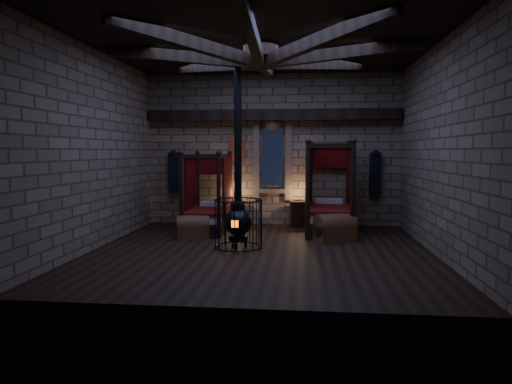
# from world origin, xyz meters

# --- Properties ---
(room) EXTENTS (7.02, 7.02, 4.29)m
(room) POSITION_xyz_m (-0.00, 0.09, 3.74)
(room) COLOR black
(room) RESTS_ON ground
(bed_left) EXTENTS (1.03, 1.92, 1.98)m
(bed_left) POSITION_xyz_m (-1.57, 2.21, 0.49)
(bed_left) COLOR black
(bed_left) RESTS_ON ground
(bed_right) EXTENTS (1.23, 2.20, 2.24)m
(bed_right) POSITION_xyz_m (1.53, 2.39, 0.55)
(bed_right) COLOR black
(bed_right) RESTS_ON ground
(trunk_left) EXTENTS (0.85, 0.65, 0.55)m
(trunk_left) POSITION_xyz_m (-1.73, 1.24, 0.25)
(trunk_left) COLOR brown
(trunk_left) RESTS_ON ground
(trunk_right) EXTENTS (1.02, 0.87, 0.64)m
(trunk_right) POSITION_xyz_m (1.60, 1.22, 0.29)
(trunk_right) COLOR brown
(trunk_right) RESTS_ON ground
(nightstand_left) EXTENTS (0.49, 0.48, 0.88)m
(nightstand_left) POSITION_xyz_m (-0.95, 3.08, 0.37)
(nightstand_left) COLOR black
(nightstand_left) RESTS_ON ground
(nightstand_right) EXTENTS (0.51, 0.49, 0.77)m
(nightstand_right) POSITION_xyz_m (0.72, 3.15, 0.36)
(nightstand_right) COLOR black
(nightstand_right) RESTS_ON ground
(stove) EXTENTS (1.03, 1.03, 4.05)m
(stove) POSITION_xyz_m (-0.49, 0.18, 0.63)
(stove) COLOR black
(stove) RESTS_ON ground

